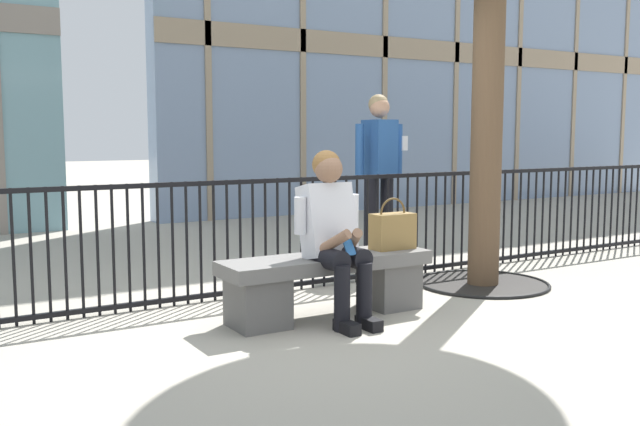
{
  "coord_description": "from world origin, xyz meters",
  "views": [
    {
      "loc": [
        -2.65,
        -4.31,
        1.33
      ],
      "look_at": [
        0.0,
        0.1,
        0.75
      ],
      "focal_mm": 39.83,
      "sensor_mm": 36.0,
      "label": 1
    }
  ],
  "objects_px": {
    "handbag_on_bench": "(393,230)",
    "bystander_at_railing": "(379,166)",
    "stone_bench": "(327,280)",
    "seated_person_with_phone": "(334,230)"
  },
  "relations": [
    {
      "from": "handbag_on_bench",
      "to": "bystander_at_railing",
      "type": "relative_size",
      "value": 0.23
    },
    {
      "from": "handbag_on_bench",
      "to": "bystander_at_railing",
      "type": "distance_m",
      "value": 1.73
    },
    {
      "from": "stone_bench",
      "to": "seated_person_with_phone",
      "type": "relative_size",
      "value": 1.32
    },
    {
      "from": "seated_person_with_phone",
      "to": "handbag_on_bench",
      "type": "xyz_separation_m",
      "value": [
        0.61,
        0.12,
        -0.06
      ]
    },
    {
      "from": "stone_bench",
      "to": "handbag_on_bench",
      "type": "xyz_separation_m",
      "value": [
        0.58,
        -0.01,
        0.32
      ]
    },
    {
      "from": "handbag_on_bench",
      "to": "seated_person_with_phone",
      "type": "bearing_deg",
      "value": -168.91
    },
    {
      "from": "handbag_on_bench",
      "to": "bystander_at_railing",
      "type": "height_order",
      "value": "bystander_at_railing"
    },
    {
      "from": "seated_person_with_phone",
      "to": "bystander_at_railing",
      "type": "relative_size",
      "value": 0.71
    },
    {
      "from": "stone_bench",
      "to": "seated_person_with_phone",
      "type": "xyz_separation_m",
      "value": [
        -0.03,
        -0.13,
        0.38
      ]
    },
    {
      "from": "bystander_at_railing",
      "to": "stone_bench",
      "type": "bearing_deg",
      "value": -136.18
    }
  ]
}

